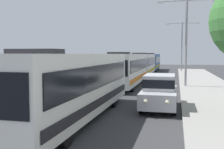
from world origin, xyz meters
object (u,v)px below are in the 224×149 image
Objects in this scene: bus_middle at (143,64)px; box_truck_oncoming at (139,60)px; bus_fourth_in_line at (151,61)px; bus_lead at (75,83)px; white_suv at (160,90)px; streetlamp_far at (182,41)px; streetlamp_mid at (186,33)px; bus_second_in_line at (126,68)px.

bus_middle is 20.32m from box_truck_oncoming.
box_truck_oncoming is at bearing 113.53° from bus_fourth_in_line.
bus_lead is 25.39m from bus_middle.
white_suv is (3.70, -22.04, -0.66)m from bus_middle.
bus_middle is 12.36m from streetlamp_far.
bus_middle is at bearing 99.52° from white_suv.
streetlamp_far is at bearing -47.54° from box_truck_oncoming.
bus_fourth_in_line is 6.73m from streetlamp_far.
bus_middle is at bearing -90.00° from bus_fourth_in_line.
streetlamp_mid reaches higher than bus_lead.
bus_lead is at bearing -90.00° from bus_second_in_line.
streetlamp_mid is at bearing -65.41° from bus_middle.
bus_lead is 36.50m from streetlamp_far.
streetlamp_far reaches higher than bus_middle.
streetlamp_far reaches higher than bus_lead.
bus_second_in_line is 2.42× the size of white_suv.
streetlamp_far is at bearing 81.46° from bus_lead.
bus_fourth_in_line is at bearing -66.47° from box_truck_oncoming.
bus_lead is 1.41× the size of streetlamp_far.
bus_fourth_in_line is 2.61× the size of white_suv.
bus_lead and bus_middle have the same top height.
bus_middle is at bearing -117.12° from streetlamp_far.
box_truck_oncoming reaches higher than white_suv.
streetlamp_far reaches higher than bus_second_in_line.
streetlamp_mid is (5.40, -11.80, 3.27)m from bus_middle.
bus_lead is at bearing -137.86° from white_suv.
box_truck_oncoming is at bearing 132.46° from streetlamp_far.
bus_fourth_in_line is 1.53× the size of box_truck_oncoming.
bus_second_in_line is 24.77m from bus_fourth_in_line.
bus_lead and bus_fourth_in_line have the same top height.
bus_second_in_line and bus_fourth_in_line have the same top height.
white_suv is at bearing -83.88° from bus_fourth_in_line.
bus_fourth_in_line is 25.07m from streetlamp_mid.
white_suv is 32.89m from streetlamp_far.
box_truck_oncoming is 33.17m from streetlamp_mid.
bus_lead and bus_second_in_line have the same top height.
streetlamp_far reaches higher than box_truck_oncoming.
streetlamp_mid reaches higher than box_truck_oncoming.
bus_second_in_line is at bearing -90.00° from bus_fourth_in_line.
box_truck_oncoming is (-3.30, 20.05, 0.02)m from bus_middle.
bus_fourth_in_line is at bearing 102.54° from streetlamp_mid.
streetlamp_far is (8.70, -9.51, 3.51)m from box_truck_oncoming.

